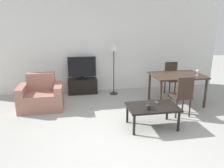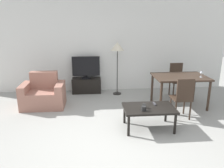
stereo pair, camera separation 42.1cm
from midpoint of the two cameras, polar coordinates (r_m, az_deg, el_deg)
ground_plane at (r=3.95m, az=-0.80°, el=-15.83°), size 18.00×18.00×0.00m
wall_back at (r=6.62m, az=-5.35°, el=9.72°), size 7.58×0.06×2.70m
armchair at (r=5.67m, az=-20.05°, el=-3.17°), size 1.04×0.70×0.85m
tv_stand at (r=6.57m, az=-9.50°, el=-0.56°), size 0.85×0.37×0.44m
tv at (r=6.43m, az=-9.72°, el=4.13°), size 0.81×0.28×0.66m
coffee_table at (r=4.44m, az=7.84°, el=-6.37°), size 1.00×0.65×0.45m
dining_table at (r=5.73m, az=14.65°, el=1.48°), size 1.28×0.90×0.78m
dining_chair_near at (r=5.02m, az=15.69°, el=-2.64°), size 0.40×0.40×0.94m
dining_chair_far at (r=6.53m, az=13.64°, el=1.86°), size 0.40×0.40×0.94m
floor_lamp at (r=6.19m, az=-1.49°, el=9.16°), size 0.37×0.37×1.52m
remote_primary at (r=4.59m, az=9.10°, el=-4.80°), size 0.04×0.15×0.02m
cup_white_near at (r=4.35m, az=6.61°, el=-5.49°), size 0.07×0.07×0.08m
cup_colored_far at (r=4.22m, az=6.61°, el=-6.11°), size 0.09×0.09×0.09m
wine_glass_left at (r=5.74m, az=19.55°, el=3.11°), size 0.07×0.07×0.15m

